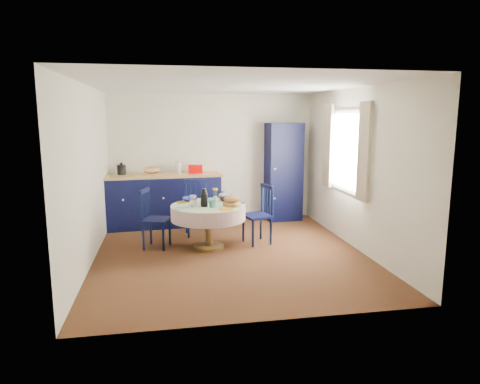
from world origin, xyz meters
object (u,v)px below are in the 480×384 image
(pantry_cabinet, at_px, (283,172))
(cobalt_bowl, at_px, (190,200))
(kitchen_counter, at_px, (162,199))
(mug_c, at_px, (224,199))
(chair_right, at_px, (259,214))
(mug_d, at_px, (193,198))
(chair_far, at_px, (197,207))
(mug_a, at_px, (193,203))
(dining_table, at_px, (209,212))
(chair_left, at_px, (154,218))
(mug_b, at_px, (212,204))

(pantry_cabinet, height_order, cobalt_bowl, pantry_cabinet)
(kitchen_counter, xyz_separation_m, mug_c, (0.98, -1.36, 0.24))
(chair_right, xyz_separation_m, mug_d, (-1.07, 0.17, 0.26))
(kitchen_counter, bearing_deg, chair_far, -55.01)
(chair_right, bearing_deg, chair_far, -141.12)
(chair_far, xyz_separation_m, chair_right, (0.97, -0.70, -0.00))
(mug_a, bearing_deg, kitchen_counter, 106.08)
(pantry_cabinet, distance_m, cobalt_bowl, 2.41)
(kitchen_counter, height_order, chair_far, kitchen_counter)
(chair_right, xyz_separation_m, mug_a, (-1.09, -0.20, 0.26))
(cobalt_bowl, bearing_deg, dining_table, -49.17)
(chair_right, xyz_separation_m, mug_c, (-0.58, 0.09, 0.26))
(pantry_cabinet, distance_m, chair_right, 1.82)
(chair_left, xyz_separation_m, chair_far, (0.73, 0.66, 0.01))
(chair_right, distance_m, mug_a, 1.14)
(mug_a, height_order, mug_c, mug_a)
(kitchen_counter, xyz_separation_m, chair_far, (0.59, -0.74, -0.02))
(cobalt_bowl, bearing_deg, chair_far, 74.32)
(mug_a, xyz_separation_m, cobalt_bowl, (-0.03, 0.36, -0.02))
(kitchen_counter, relative_size, mug_a, 19.25)
(kitchen_counter, height_order, mug_c, kitchen_counter)
(chair_far, distance_m, mug_a, 0.95)
(mug_d, bearing_deg, pantry_cabinet, 35.71)
(pantry_cabinet, distance_m, chair_far, 2.05)
(pantry_cabinet, bearing_deg, mug_d, -147.35)
(chair_far, distance_m, chair_right, 1.20)
(dining_table, distance_m, chair_right, 0.86)
(chair_left, distance_m, chair_far, 0.98)
(chair_far, bearing_deg, mug_d, -103.17)
(mug_a, height_order, mug_b, mug_b)
(mug_c, bearing_deg, dining_table, -137.34)
(mug_d, bearing_deg, mug_b, -64.47)
(mug_c, bearing_deg, chair_left, -177.95)
(chair_far, height_order, mug_c, chair_far)
(mug_a, xyz_separation_m, mug_b, (0.27, -0.15, 0.01))
(pantry_cabinet, bearing_deg, cobalt_bowl, -147.94)
(mug_b, bearing_deg, chair_right, 23.45)
(kitchen_counter, bearing_deg, dining_table, -69.53)
(mug_b, relative_size, mug_c, 0.98)
(chair_left, height_order, chair_far, chair_far)
(chair_far, relative_size, chair_right, 1.00)
(kitchen_counter, height_order, cobalt_bowl, kitchen_counter)
(mug_b, relative_size, mug_d, 1.06)
(kitchen_counter, height_order, mug_b, kitchen_counter)
(chair_left, bearing_deg, chair_right, -73.77)
(dining_table, relative_size, mug_c, 10.30)
(kitchen_counter, relative_size, chair_far, 2.34)
(chair_left, xyz_separation_m, mug_a, (0.61, -0.25, 0.27))
(mug_c, bearing_deg, mug_b, -118.32)
(chair_right, xyz_separation_m, mug_b, (-0.81, -0.35, 0.27))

